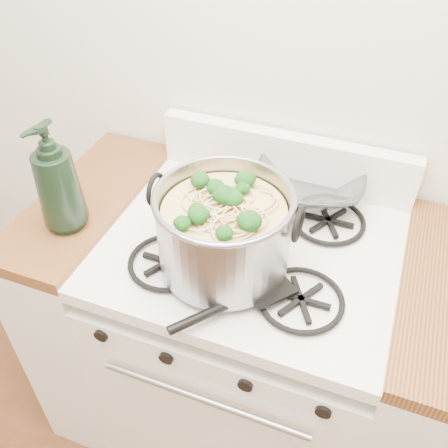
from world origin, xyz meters
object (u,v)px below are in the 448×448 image
(spatula, at_px, (268,286))
(glass_bowl, at_px, (309,187))
(stock_pot, at_px, (224,231))
(bottle, at_px, (56,178))
(gas_range, at_px, (246,348))

(spatula, xyz_separation_m, glass_bowl, (-0.00, 0.40, 0.00))
(spatula, bearing_deg, stock_pot, -160.89)
(glass_bowl, height_order, bottle, bottle)
(gas_range, height_order, stock_pot, stock_pot)
(spatula, distance_m, bottle, 0.59)
(gas_range, xyz_separation_m, stock_pot, (-0.04, -0.11, 0.59))
(stock_pot, distance_m, spatula, 0.16)
(spatula, bearing_deg, bottle, -144.14)
(gas_range, xyz_separation_m, spatula, (0.09, -0.15, 0.50))
(gas_range, relative_size, spatula, 2.98)
(bottle, bearing_deg, stock_pot, 12.51)
(spatula, height_order, glass_bowl, glass_bowl)
(gas_range, relative_size, stock_pot, 2.62)
(gas_range, xyz_separation_m, bottle, (-0.48, -0.12, 0.64))
(gas_range, bearing_deg, glass_bowl, 70.16)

